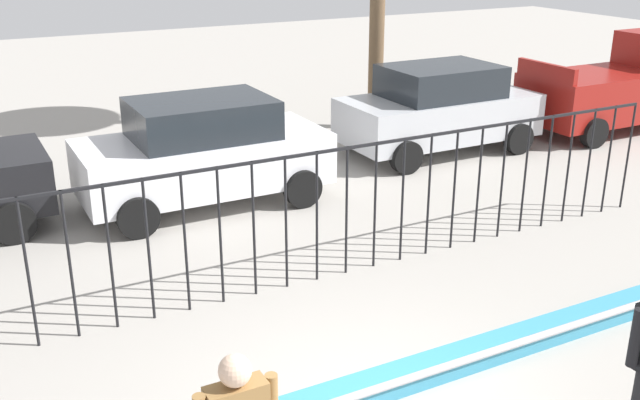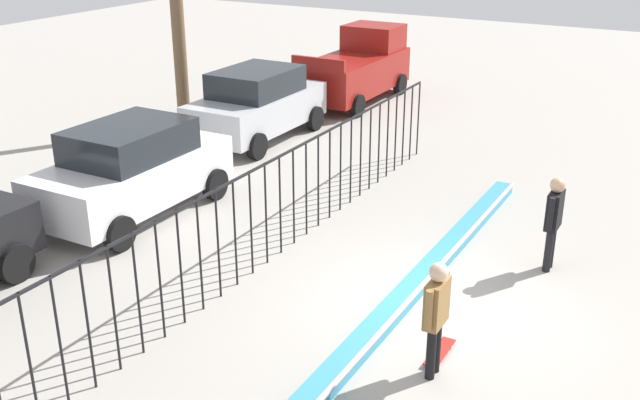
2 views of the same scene
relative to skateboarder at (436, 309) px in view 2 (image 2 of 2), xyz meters
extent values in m
plane|color=#9E9991|center=(1.74, 0.65, -1.02)|extent=(60.00, 60.00, 0.00)
cube|color=teal|center=(1.74, 1.10, -0.91)|extent=(11.00, 0.36, 0.22)
cylinder|color=#B2B2B7|center=(1.74, 0.92, -0.80)|extent=(11.00, 0.09, 0.09)
cylinder|color=black|center=(-3.39, 3.81, -0.08)|extent=(0.04, 0.04, 1.88)
cylinder|color=black|center=(-2.92, 3.81, -0.08)|extent=(0.04, 0.04, 1.88)
cylinder|color=black|center=(-2.46, 3.81, -0.08)|extent=(0.04, 0.04, 1.88)
cylinder|color=black|center=(-1.99, 3.81, -0.08)|extent=(0.04, 0.04, 1.88)
cylinder|color=black|center=(-1.52, 3.81, -0.08)|extent=(0.04, 0.04, 1.88)
cylinder|color=black|center=(-1.06, 3.81, -0.08)|extent=(0.04, 0.04, 1.88)
cylinder|color=black|center=(-0.59, 3.81, -0.08)|extent=(0.04, 0.04, 1.88)
cylinder|color=black|center=(-0.12, 3.81, -0.08)|extent=(0.04, 0.04, 1.88)
cylinder|color=black|center=(0.34, 3.81, -0.08)|extent=(0.04, 0.04, 1.88)
cylinder|color=black|center=(0.81, 3.81, -0.08)|extent=(0.04, 0.04, 1.88)
cylinder|color=black|center=(1.28, 3.81, -0.08)|extent=(0.04, 0.04, 1.88)
cylinder|color=black|center=(1.74, 3.81, -0.08)|extent=(0.04, 0.04, 1.88)
cylinder|color=black|center=(2.21, 3.81, -0.08)|extent=(0.04, 0.04, 1.88)
cylinder|color=black|center=(2.68, 3.81, -0.08)|extent=(0.04, 0.04, 1.88)
cylinder|color=black|center=(3.14, 3.81, -0.08)|extent=(0.04, 0.04, 1.88)
cylinder|color=black|center=(3.61, 3.81, -0.08)|extent=(0.04, 0.04, 1.88)
cylinder|color=black|center=(4.08, 3.81, -0.08)|extent=(0.04, 0.04, 1.88)
cylinder|color=black|center=(4.54, 3.81, -0.08)|extent=(0.04, 0.04, 1.88)
cylinder|color=black|center=(5.01, 3.81, -0.08)|extent=(0.04, 0.04, 1.88)
cylinder|color=black|center=(5.48, 3.81, -0.08)|extent=(0.04, 0.04, 1.88)
cylinder|color=black|center=(5.94, 3.81, -0.08)|extent=(0.04, 0.04, 1.88)
cylinder|color=black|center=(6.41, 3.81, -0.08)|extent=(0.04, 0.04, 1.88)
cylinder|color=black|center=(6.88, 3.81, -0.08)|extent=(0.04, 0.04, 1.88)
cylinder|color=black|center=(7.34, 3.81, -0.08)|extent=(0.04, 0.04, 1.88)
cylinder|color=black|center=(7.81, 3.81, -0.08)|extent=(0.04, 0.04, 1.88)
cylinder|color=black|center=(8.28, 3.81, -0.08)|extent=(0.04, 0.04, 1.88)
cylinder|color=black|center=(8.74, 3.81, -0.08)|extent=(0.04, 0.04, 1.88)
cube|color=black|center=(1.74, 3.81, 0.85)|extent=(14.00, 0.04, 0.04)
cylinder|color=black|center=(-0.09, 0.00, -0.62)|extent=(0.13, 0.13, 0.79)
cylinder|color=black|center=(0.09, 0.00, -0.62)|extent=(0.13, 0.13, 0.79)
cube|color=olive|center=(0.00, 0.00, 0.10)|extent=(0.48, 0.21, 0.65)
sphere|color=beige|center=(0.00, 0.00, 0.55)|extent=(0.26, 0.26, 0.26)
cylinder|color=olive|center=(-0.29, 0.00, 0.13)|extent=(0.10, 0.10, 0.58)
cylinder|color=olive|center=(0.29, 0.00, 0.13)|extent=(0.10, 0.10, 0.58)
cube|color=#A51E19|center=(0.47, 0.07, -0.95)|extent=(0.80, 0.20, 0.02)
cylinder|color=silver|center=(0.74, 0.14, -0.99)|extent=(0.05, 0.03, 0.05)
cylinder|color=silver|center=(0.74, -0.01, -0.99)|extent=(0.05, 0.03, 0.05)
cylinder|color=silver|center=(0.20, 0.14, -0.99)|extent=(0.05, 0.03, 0.05)
cylinder|color=silver|center=(0.20, -0.01, -0.99)|extent=(0.05, 0.03, 0.05)
cylinder|color=black|center=(3.84, -0.63, -0.62)|extent=(0.13, 0.13, 0.79)
cylinder|color=black|center=(4.03, -0.63, -0.62)|extent=(0.13, 0.13, 0.79)
cube|color=black|center=(3.94, -0.63, 0.10)|extent=(0.48, 0.21, 0.66)
sphere|color=tan|center=(3.94, -0.63, 0.56)|extent=(0.26, 0.26, 0.26)
cylinder|color=black|center=(3.65, -0.63, 0.14)|extent=(0.10, 0.10, 0.59)
cylinder|color=black|center=(4.23, -0.63, 0.14)|extent=(0.10, 0.10, 0.59)
cylinder|color=black|center=(-0.92, 7.15, -0.68)|extent=(0.68, 0.22, 0.68)
cube|color=silver|center=(2.31, 7.41, -0.23)|extent=(4.30, 1.90, 0.90)
cube|color=#1E2328|center=(2.31, 7.41, 0.55)|extent=(2.37, 1.71, 0.66)
cylinder|color=black|center=(3.78, 8.36, -0.68)|extent=(0.68, 0.22, 0.68)
cylinder|color=black|center=(3.78, 6.46, -0.68)|extent=(0.68, 0.22, 0.68)
cylinder|color=black|center=(0.85, 8.36, -0.68)|extent=(0.68, 0.22, 0.68)
cylinder|color=black|center=(0.85, 6.46, -0.68)|extent=(0.68, 0.22, 0.68)
cube|color=#B7BABF|center=(7.90, 8.10, -0.23)|extent=(4.30, 1.90, 0.90)
cube|color=#1E2328|center=(7.90, 8.10, 0.55)|extent=(2.37, 1.71, 0.66)
cylinder|color=black|center=(9.36, 9.05, -0.68)|extent=(0.68, 0.22, 0.68)
cylinder|color=black|center=(9.36, 7.15, -0.68)|extent=(0.68, 0.22, 0.68)
cylinder|color=black|center=(6.44, 9.05, -0.68)|extent=(0.68, 0.22, 0.68)
cylinder|color=black|center=(6.44, 7.15, -0.68)|extent=(0.68, 0.22, 0.68)
cube|color=maroon|center=(12.78, 7.67, -0.13)|extent=(4.70, 1.90, 1.10)
cube|color=maroon|center=(14.23, 7.67, 0.82)|extent=(1.50, 1.75, 0.80)
cube|color=maroon|center=(10.49, 7.67, 0.60)|extent=(0.12, 1.75, 0.36)
cylinder|color=black|center=(14.38, 8.62, -0.68)|extent=(0.68, 0.22, 0.68)
cylinder|color=black|center=(14.38, 6.72, -0.68)|extent=(0.68, 0.22, 0.68)
cylinder|color=black|center=(11.19, 8.62, -0.68)|extent=(0.68, 0.22, 0.68)
cylinder|color=black|center=(11.19, 6.72, -0.68)|extent=(0.68, 0.22, 0.68)
cylinder|color=brown|center=(7.77, 10.51, 2.49)|extent=(0.36, 0.36, 7.02)
camera|label=1|loc=(-1.62, -4.43, 3.67)|focal=41.17mm
camera|label=2|loc=(-8.20, -2.82, 5.01)|focal=41.71mm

